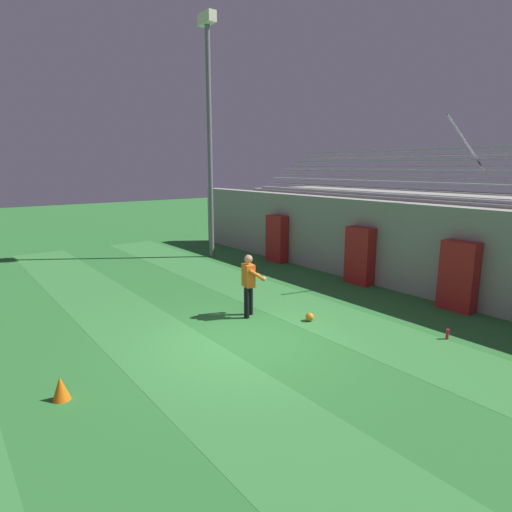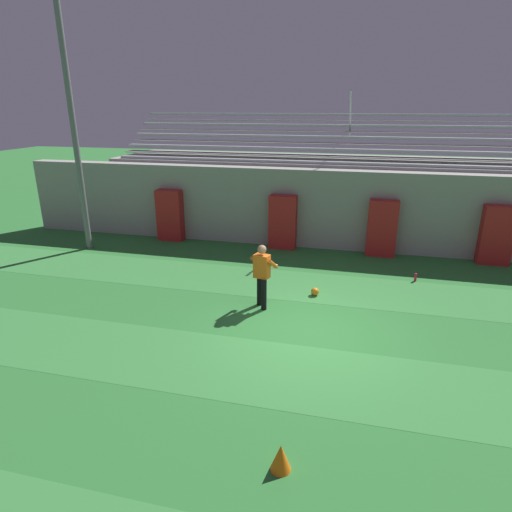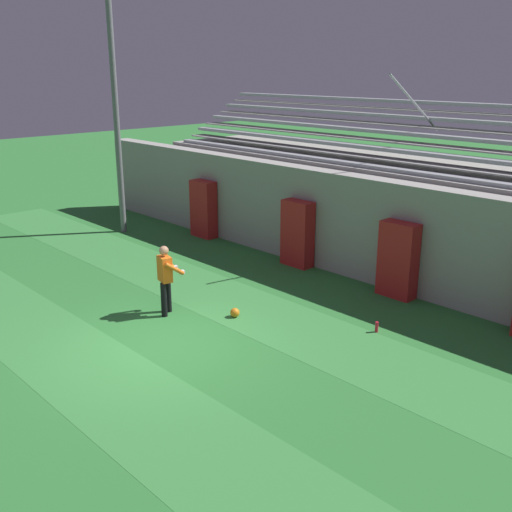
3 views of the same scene
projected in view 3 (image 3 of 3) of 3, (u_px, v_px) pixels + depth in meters
The scene contains 12 objects.
ground_plane at pixel (164, 346), 12.52m from camera, with size 80.00×80.00×0.00m, color #2D7533.
turf_stripe_mid at pixel (91, 372), 11.42m from camera, with size 28.00×2.16×0.01m, color #38843D.
turf_stripe_far at pixel (255, 311), 14.26m from camera, with size 28.00×2.16×0.01m, color #38843D.
back_wall at pixel (357, 227), 16.36m from camera, with size 24.00×0.60×2.80m, color #999691.
padding_pillar_gate_left at pixel (297, 234), 17.32m from camera, with size 0.97×0.44×1.93m, color #B21E1E.
padding_pillar_gate_right at pixel (398, 260), 14.95m from camera, with size 0.97×0.44×1.93m, color #B21E1E.
padding_pillar_far_left at pixel (204, 209), 20.32m from camera, with size 0.97×0.44×1.93m, color #B21E1E.
bleacher_stand at pixel (406, 209), 17.87m from camera, with size 18.00×4.05×5.43m.
floodlight_pole at pixel (112, 51), 19.41m from camera, with size 0.90×0.36×9.88m.
goalkeeper at pixel (166, 275), 13.86m from camera, with size 0.66×0.65×1.67m.
soccer_ball at pixel (235, 313), 13.92m from camera, with size 0.22×0.22×0.22m, color orange.
water_bottle at pixel (377, 327), 13.13m from camera, with size 0.07×0.07×0.24m, color red.
Camera 3 is at (9.59, -6.42, 5.56)m, focal length 42.00 mm.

